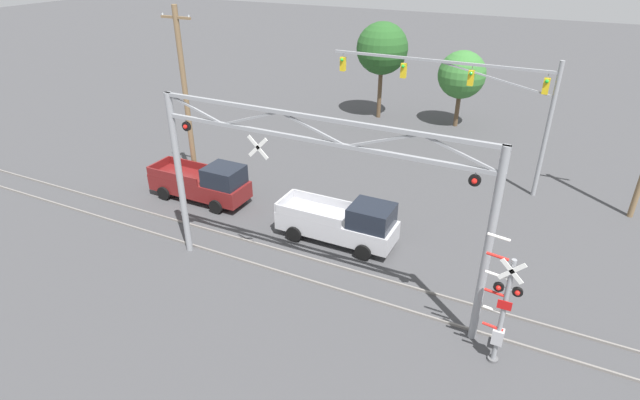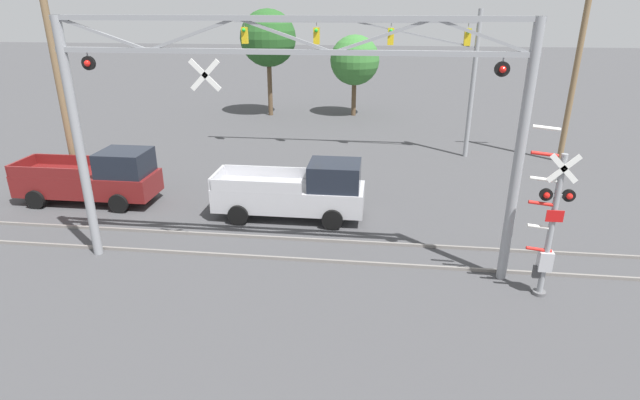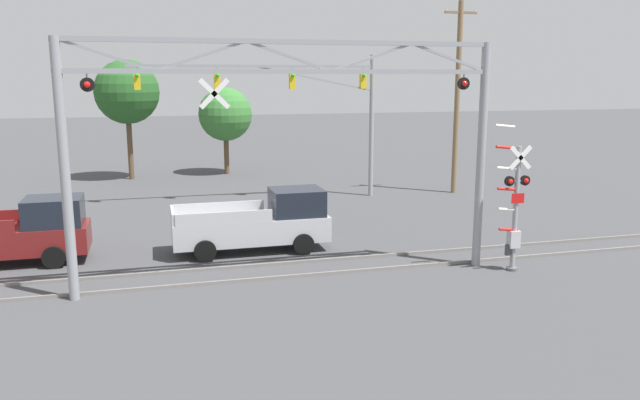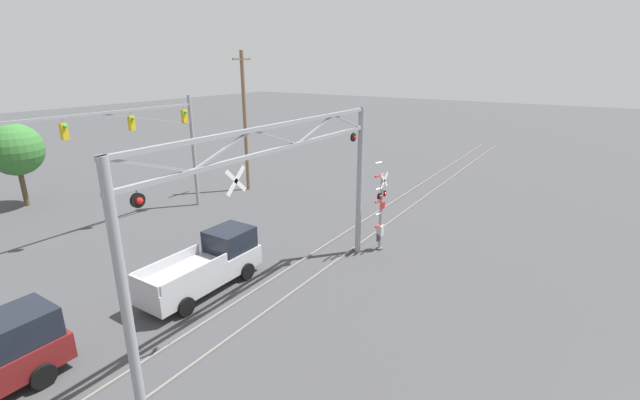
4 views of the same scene
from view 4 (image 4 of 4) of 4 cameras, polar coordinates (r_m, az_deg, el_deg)
The scene contains 8 objects.
rail_track_near at distance 17.67m, azimuth -5.85°, elevation -13.69°, with size 80.00×0.08×0.10m, color gray.
rail_track_far at distance 18.49m, azimuth -9.41°, elevation -12.31°, with size 80.00×0.08×0.10m, color gray.
crossing_gantry at distance 15.55m, azimuth -5.60°, elevation 0.86°, with size 12.91×0.30×7.27m.
crossing_signal_mast at distance 21.82m, azimuth 8.07°, elevation -1.88°, with size 1.33×0.35×4.78m.
traffic_signal_span at distance 27.22m, azimuth -22.06°, elevation 7.95°, with size 12.24×0.39×7.31m.
pickup_truck_lead at distance 19.09m, azimuth -14.66°, elevation -8.34°, with size 5.56×2.08×2.21m.
utility_pole_right at distance 32.18m, azimuth -9.97°, elevation 10.34°, with size 1.80×0.28×10.08m.
background_tree_far_left_verge at distance 34.39m, azimuth -35.55°, elevation 5.48°, with size 3.42×3.42×5.56m.
Camera 4 is at (-11.59, 4.70, 9.29)m, focal length 24.00 mm.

